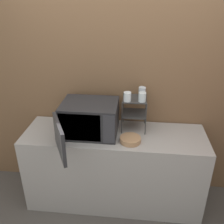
% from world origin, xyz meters
% --- Properties ---
extents(ground_plane, '(12.00, 12.00, 0.00)m').
position_xyz_m(ground_plane, '(0.00, 0.00, 0.00)').
color(ground_plane, '#4C4742').
extents(wall_back, '(8.00, 0.06, 2.60)m').
position_xyz_m(wall_back, '(0.00, 0.65, 1.30)').
color(wall_back, brown).
rests_on(wall_back, ground_plane).
extents(counter, '(1.91, 0.61, 0.89)m').
position_xyz_m(counter, '(0.00, 0.30, 0.44)').
color(counter, '#9E9993').
rests_on(counter, ground_plane).
extents(microwave, '(0.59, 0.84, 0.34)m').
position_xyz_m(microwave, '(-0.26, 0.29, 1.06)').
color(microwave, '#262628').
rests_on(microwave, counter).
extents(dish_rack, '(0.25, 0.26, 0.35)m').
position_xyz_m(dish_rack, '(0.20, 0.44, 1.14)').
color(dish_rack, '#333333').
rests_on(dish_rack, counter).
extents(glass_front_left, '(0.07, 0.07, 0.09)m').
position_xyz_m(glass_front_left, '(0.12, 0.36, 1.29)').
color(glass_front_left, silver).
rests_on(glass_front_left, dish_rack).
extents(glass_back_right, '(0.07, 0.07, 0.09)m').
position_xyz_m(glass_back_right, '(0.27, 0.52, 1.29)').
color(glass_back_right, silver).
rests_on(glass_back_right, dish_rack).
extents(glass_front_right, '(0.07, 0.07, 0.09)m').
position_xyz_m(glass_front_right, '(0.27, 0.37, 1.29)').
color(glass_front_right, silver).
rests_on(glass_front_right, dish_rack).
extents(bowl, '(0.21, 0.21, 0.05)m').
position_xyz_m(bowl, '(0.17, 0.16, 0.91)').
color(bowl, '#AD7F56').
rests_on(bowl, counter).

